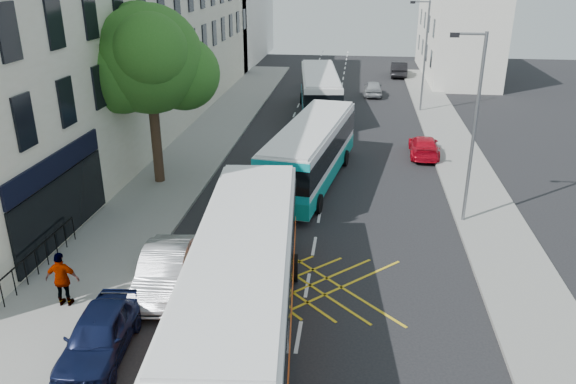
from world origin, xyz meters
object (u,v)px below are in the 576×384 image
(lamp_near, at_px, (473,121))
(pedestrian_far, at_px, (63,279))
(bus_mid, at_px, (311,152))
(parked_car_blue, at_px, (99,334))
(bus_far, at_px, (320,92))
(distant_car_dark, at_px, (399,69))
(red_hatchback, at_px, (424,146))
(bus_near, at_px, (244,285))
(distant_car_grey, at_px, (317,82))
(parked_car_silver, at_px, (165,270))
(distant_car_silver, at_px, (373,88))
(street_tree, at_px, (149,60))
(lamp_far, at_px, (424,51))

(lamp_near, relative_size, pedestrian_far, 4.21)
(bus_mid, bearing_deg, parked_car_blue, -99.55)
(bus_far, height_order, distant_car_dark, bus_far)
(red_hatchback, height_order, distant_car_dark, distant_car_dark)
(bus_near, distance_m, red_hatchback, 19.79)
(pedestrian_far, bearing_deg, distant_car_grey, -101.65)
(lamp_near, distance_m, parked_car_silver, 13.60)
(lamp_near, distance_m, distant_car_silver, 25.96)
(red_hatchback, xyz_separation_m, distant_car_silver, (-2.71, 16.17, 0.05))
(pedestrian_far, bearing_deg, red_hatchback, -129.94)
(bus_far, distance_m, pedestrian_far, 27.74)
(street_tree, height_order, distant_car_silver, street_tree)
(red_hatchback, bearing_deg, street_tree, 26.18)
(street_tree, height_order, pedestrian_far, street_tree)
(lamp_near, height_order, red_hatchback, lamp_near)
(street_tree, relative_size, red_hatchback, 2.16)
(lamp_near, xyz_separation_m, parked_car_blue, (-11.80, -10.52, -3.92))
(distant_car_dark, bearing_deg, street_tree, 67.63)
(parked_car_silver, xyz_separation_m, red_hatchback, (10.40, 16.10, -0.14))
(lamp_far, height_order, bus_near, lamp_far)
(bus_mid, height_order, parked_car_silver, bus_mid)
(lamp_near, bearing_deg, red_hatchback, 94.30)
(lamp_far, xyz_separation_m, bus_far, (-7.55, -1.42, -2.95))
(street_tree, distance_m, distant_car_silver, 25.77)
(lamp_far, relative_size, distant_car_grey, 1.90)
(parked_car_blue, xyz_separation_m, red_hatchback, (11.10, 19.78, -0.10))
(red_hatchback, bearing_deg, distant_car_grey, -65.46)
(red_hatchback, distance_m, pedestrian_far, 22.09)
(lamp_near, xyz_separation_m, distant_car_dark, (-0.70, 34.82, -3.89))
(pedestrian_far, bearing_deg, parked_car_silver, -154.19)
(lamp_far, bearing_deg, distant_car_silver, 122.09)
(distant_car_grey, distance_m, pedestrian_far, 36.77)
(street_tree, xyz_separation_m, lamp_far, (14.71, 17.03, -1.68))
(bus_near, bearing_deg, red_hatchback, 63.72)
(bus_near, height_order, distant_car_silver, bus_near)
(parked_car_blue, height_order, red_hatchback, parked_car_blue)
(parked_car_blue, bearing_deg, pedestrian_far, 130.22)
(parked_car_blue, xyz_separation_m, distant_car_grey, (3.33, 38.47, -0.11))
(street_tree, relative_size, distant_car_dark, 1.98)
(bus_far, distance_m, parked_car_silver, 25.67)
(lamp_near, height_order, distant_car_grey, lamp_near)
(bus_mid, height_order, pedestrian_far, bus_mid)
(red_hatchback, bearing_deg, bus_far, -51.68)
(lamp_far, bearing_deg, distant_car_dark, 92.69)
(parked_car_silver, bearing_deg, distant_car_silver, 70.30)
(parked_car_blue, bearing_deg, bus_far, 76.38)
(bus_mid, bearing_deg, distant_car_dark, 87.20)
(parked_car_silver, relative_size, red_hatchback, 1.08)
(bus_mid, distance_m, red_hatchback, 8.19)
(street_tree, height_order, lamp_far, street_tree)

